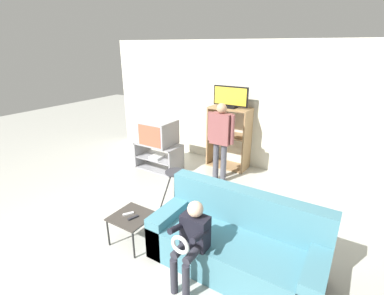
# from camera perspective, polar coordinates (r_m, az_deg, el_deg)

# --- Properties ---
(ground_plane) EXTENTS (18.00, 18.00, 0.00)m
(ground_plane) POSITION_cam_1_polar(r_m,az_deg,el_deg) (3.75, -20.34, -22.91)
(ground_plane) COLOR #B7B7AD
(wall_back) EXTENTS (6.40, 0.06, 2.60)m
(wall_back) POSITION_cam_1_polar(r_m,az_deg,el_deg) (6.03, 8.56, 8.69)
(wall_back) COLOR silver
(wall_back) RESTS_ON ground_plane
(tv_stand) EXTENTS (0.95, 0.52, 0.55)m
(tv_stand) POSITION_cam_1_polar(r_m,az_deg,el_deg) (5.94, -6.81, -1.81)
(tv_stand) COLOR #939399
(tv_stand) RESTS_ON ground_plane
(television_main) EXTENTS (0.63, 0.59, 0.50)m
(television_main) POSITION_cam_1_polar(r_m,az_deg,el_deg) (5.76, -6.88, 3.09)
(television_main) COLOR #9E9EA3
(television_main) RESTS_ON tv_stand
(media_shelf) EXTENTS (0.85, 0.45, 1.30)m
(media_shelf) POSITION_cam_1_polar(r_m,az_deg,el_deg) (5.91, 7.55, 2.09)
(media_shelf) COLOR #9E7A51
(media_shelf) RESTS_ON ground_plane
(television_flat) EXTENTS (0.73, 0.20, 0.43)m
(television_flat) POSITION_cam_1_polar(r_m,az_deg,el_deg) (5.68, 7.91, 10.09)
(television_flat) COLOR black
(television_flat) RESTS_ON media_shelf
(folding_stool) EXTENTS (0.37, 0.41, 0.62)m
(folding_stool) POSITION_cam_1_polar(r_m,az_deg,el_deg) (4.45, -3.40, -6.36)
(folding_stool) COLOR black
(folding_stool) RESTS_ON ground_plane
(snack_table) EXTENTS (0.49, 0.49, 0.40)m
(snack_table) POSITION_cam_1_polar(r_m,az_deg,el_deg) (3.82, -12.22, -14.08)
(snack_table) COLOR #38332D
(snack_table) RESTS_ON ground_plane
(remote_control_black) EXTENTS (0.08, 0.15, 0.02)m
(remote_control_black) POSITION_cam_1_polar(r_m,az_deg,el_deg) (3.74, -11.97, -13.89)
(remote_control_black) COLOR #232328
(remote_control_black) RESTS_ON snack_table
(remote_control_white) EXTENTS (0.11, 0.14, 0.02)m
(remote_control_white) POSITION_cam_1_polar(r_m,az_deg,el_deg) (3.83, -12.92, -13.11)
(remote_control_white) COLOR silver
(remote_control_white) RESTS_ON snack_table
(couch) EXTENTS (1.98, 0.83, 0.89)m
(couch) POSITION_cam_1_polar(r_m,az_deg,el_deg) (3.48, 8.98, -19.01)
(couch) COLOR teal
(couch) RESTS_ON ground_plane
(person_standing_adult) EXTENTS (0.53, 0.20, 1.52)m
(person_standing_adult) POSITION_cam_1_polar(r_m,az_deg,el_deg) (5.16, 5.90, 2.45)
(person_standing_adult) COLOR #4C4C56
(person_standing_adult) RESTS_ON ground_plane
(person_seated_child) EXTENTS (0.33, 0.43, 0.98)m
(person_seated_child) POSITION_cam_1_polar(r_m,az_deg,el_deg) (3.07, -0.19, -18.11)
(person_seated_child) COLOR #2D2D38
(person_seated_child) RESTS_ON ground_plane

